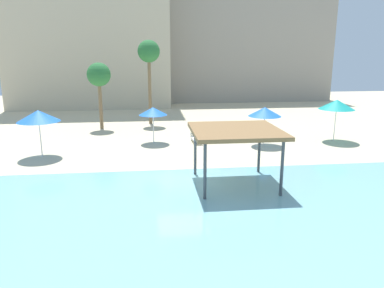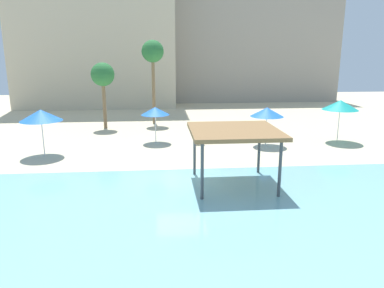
{
  "view_description": "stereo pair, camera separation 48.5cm",
  "coord_description": "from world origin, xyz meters",
  "px_view_note": "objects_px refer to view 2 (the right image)",
  "views": [
    {
      "loc": [
        -1.47,
        -17.12,
        6.08
      ],
      "look_at": [
        0.72,
        2.0,
        1.3
      ],
      "focal_mm": 34.18,
      "sensor_mm": 36.0,
      "label": 1
    },
    {
      "loc": [
        -0.98,
        -17.17,
        6.08
      ],
      "look_at": [
        0.72,
        2.0,
        1.3
      ],
      "focal_mm": 34.18,
      "sensor_mm": 36.0,
      "label": 2
    }
  ],
  "objects_px": {
    "lounge_chair_1": "(198,137)",
    "beach_umbrella_blue_3": "(267,112)",
    "shade_pavilion": "(234,133)",
    "palm_tree_1": "(153,54)",
    "beach_umbrella_blue_1": "(155,111)",
    "beach_umbrella_blue_4": "(41,115)",
    "palm_tree_0": "(103,76)",
    "beach_umbrella_teal_2": "(340,105)"
  },
  "relations": [
    {
      "from": "lounge_chair_1",
      "to": "shade_pavilion",
      "type": "bearing_deg",
      "value": 2.89
    },
    {
      "from": "beach_umbrella_blue_1",
      "to": "beach_umbrella_teal_2",
      "type": "bearing_deg",
      "value": -3.89
    },
    {
      "from": "shade_pavilion",
      "to": "beach_umbrella_blue_1",
      "type": "bearing_deg",
      "value": 112.55
    },
    {
      "from": "beach_umbrella_blue_4",
      "to": "palm_tree_0",
      "type": "relative_size",
      "value": 0.53
    },
    {
      "from": "beach_umbrella_teal_2",
      "to": "lounge_chair_1",
      "type": "bearing_deg",
      "value": 175.49
    },
    {
      "from": "shade_pavilion",
      "to": "palm_tree_0",
      "type": "height_order",
      "value": "palm_tree_0"
    },
    {
      "from": "beach_umbrella_teal_2",
      "to": "palm_tree_1",
      "type": "distance_m",
      "value": 15.73
    },
    {
      "from": "beach_umbrella_blue_1",
      "to": "lounge_chair_1",
      "type": "distance_m",
      "value": 3.53
    },
    {
      "from": "shade_pavilion",
      "to": "lounge_chair_1",
      "type": "bearing_deg",
      "value": 94.72
    },
    {
      "from": "beach_umbrella_teal_2",
      "to": "beach_umbrella_blue_3",
      "type": "bearing_deg",
      "value": -173.46
    },
    {
      "from": "beach_umbrella_blue_4",
      "to": "beach_umbrella_teal_2",
      "type": "bearing_deg",
      "value": 5.77
    },
    {
      "from": "lounge_chair_1",
      "to": "palm_tree_1",
      "type": "xyz_separation_m",
      "value": [
        -3.16,
        7.39,
        5.73
      ]
    },
    {
      "from": "beach_umbrella_teal_2",
      "to": "lounge_chair_1",
      "type": "distance_m",
      "value": 10.13
    },
    {
      "from": "palm_tree_0",
      "to": "beach_umbrella_teal_2",
      "type": "bearing_deg",
      "value": -20.23
    },
    {
      "from": "shade_pavilion",
      "to": "lounge_chair_1",
      "type": "height_order",
      "value": "shade_pavilion"
    },
    {
      "from": "beach_umbrella_blue_1",
      "to": "beach_umbrella_blue_3",
      "type": "distance_m",
      "value": 7.59
    },
    {
      "from": "beach_umbrella_blue_1",
      "to": "beach_umbrella_teal_2",
      "type": "relative_size",
      "value": 0.85
    },
    {
      "from": "beach_umbrella_teal_2",
      "to": "beach_umbrella_blue_4",
      "type": "bearing_deg",
      "value": -174.23
    },
    {
      "from": "beach_umbrella_blue_3",
      "to": "lounge_chair_1",
      "type": "xyz_separation_m",
      "value": [
        -4.46,
        1.39,
        -1.96
      ]
    },
    {
      "from": "beach_umbrella_blue_4",
      "to": "palm_tree_1",
      "type": "distance_m",
      "value": 12.6
    },
    {
      "from": "beach_umbrella_blue_4",
      "to": "palm_tree_1",
      "type": "xyz_separation_m",
      "value": [
        6.57,
        10.14,
        3.56
      ]
    },
    {
      "from": "shade_pavilion",
      "to": "beach_umbrella_teal_2",
      "type": "bearing_deg",
      "value": 41.48
    },
    {
      "from": "palm_tree_1",
      "to": "shade_pavilion",
      "type": "bearing_deg",
      "value": -76.51
    },
    {
      "from": "shade_pavilion",
      "to": "lounge_chair_1",
      "type": "xyz_separation_m",
      "value": [
        -0.73,
        8.83,
        -2.21
      ]
    },
    {
      "from": "beach_umbrella_blue_3",
      "to": "palm_tree_1",
      "type": "height_order",
      "value": "palm_tree_1"
    },
    {
      "from": "shade_pavilion",
      "to": "beach_umbrella_blue_3",
      "type": "distance_m",
      "value": 8.33
    },
    {
      "from": "beach_umbrella_blue_1",
      "to": "palm_tree_1",
      "type": "height_order",
      "value": "palm_tree_1"
    },
    {
      "from": "beach_umbrella_blue_4",
      "to": "beach_umbrella_blue_3",
      "type": "bearing_deg",
      "value": 5.47
    },
    {
      "from": "beach_umbrella_blue_3",
      "to": "lounge_chair_1",
      "type": "relative_size",
      "value": 1.36
    },
    {
      "from": "beach_umbrella_teal_2",
      "to": "lounge_chair_1",
      "type": "relative_size",
      "value": 1.54
    },
    {
      "from": "beach_umbrella_teal_2",
      "to": "beach_umbrella_blue_3",
      "type": "xyz_separation_m",
      "value": [
        -5.37,
        -0.62,
        -0.32
      ]
    },
    {
      "from": "beach_umbrella_blue_1",
      "to": "palm_tree_1",
      "type": "distance_m",
      "value": 8.24
    },
    {
      "from": "shade_pavilion",
      "to": "palm_tree_1",
      "type": "relative_size",
      "value": 0.56
    },
    {
      "from": "beach_umbrella_blue_3",
      "to": "beach_umbrella_teal_2",
      "type": "bearing_deg",
      "value": 6.54
    },
    {
      "from": "beach_umbrella_blue_1",
      "to": "beach_umbrella_blue_3",
      "type": "xyz_separation_m",
      "value": [
        7.44,
        -1.49,
        0.06
      ]
    },
    {
      "from": "lounge_chair_1",
      "to": "beach_umbrella_blue_3",
      "type": "bearing_deg",
      "value": 70.84
    },
    {
      "from": "beach_umbrella_teal_2",
      "to": "beach_umbrella_blue_4",
      "type": "height_order",
      "value": "beach_umbrella_teal_2"
    },
    {
      "from": "beach_umbrella_teal_2",
      "to": "shade_pavilion",
      "type": "bearing_deg",
      "value": -138.52
    },
    {
      "from": "beach_umbrella_teal_2",
      "to": "beach_umbrella_blue_4",
      "type": "distance_m",
      "value": 19.67
    },
    {
      "from": "beach_umbrella_teal_2",
      "to": "palm_tree_0",
      "type": "height_order",
      "value": "palm_tree_0"
    },
    {
      "from": "shade_pavilion",
      "to": "palm_tree_0",
      "type": "bearing_deg",
      "value": 118.95
    },
    {
      "from": "beach_umbrella_teal_2",
      "to": "lounge_chair_1",
      "type": "height_order",
      "value": "beach_umbrella_teal_2"
    }
  ]
}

